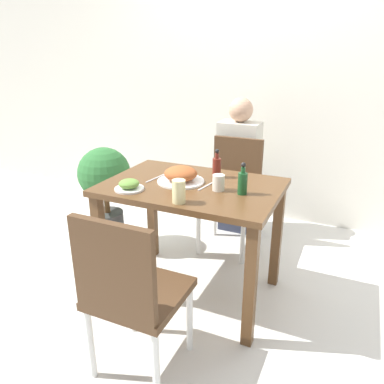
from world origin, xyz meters
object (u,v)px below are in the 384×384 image
at_px(person_figure, 238,167).
at_px(chair_near, 130,290).
at_px(sauce_bottle, 217,166).
at_px(drink_cup, 219,183).
at_px(condiment_bottle, 243,182).
at_px(chair_far, 232,188).
at_px(juice_glass, 179,191).
at_px(food_plate, 181,175).
at_px(side_plate, 129,185).
at_px(potted_plant_left, 105,185).

bearing_deg(person_figure, chair_near, -88.07).
xyz_separation_m(chair_near, sauce_bottle, (0.06, 0.94, 0.34)).
distance_m(drink_cup, condiment_bottle, 0.15).
relative_size(chair_near, sauce_bottle, 4.76).
xyz_separation_m(chair_far, juice_glass, (0.04, -1.03, 0.33)).
bearing_deg(chair_near, juice_glass, -93.69).
bearing_deg(drink_cup, food_plate, 171.35).
xyz_separation_m(drink_cup, juice_glass, (-0.12, -0.26, 0.02)).
xyz_separation_m(condiment_bottle, person_figure, (-0.36, 1.08, -0.25)).
bearing_deg(drink_cup, juice_glass, -115.33).
relative_size(food_plate, sauce_bottle, 1.56).
height_order(chair_near, sauce_bottle, sauce_bottle).
relative_size(chair_far, sauce_bottle, 4.76).
height_order(chair_near, side_plate, chair_near).
bearing_deg(drink_cup, chair_near, -102.14).
bearing_deg(chair_near, drink_cup, -102.14).
distance_m(chair_far, sauce_bottle, 0.64).
distance_m(chair_far, drink_cup, 0.84).
xyz_separation_m(drink_cup, potted_plant_left, (-1.08, 0.35, -0.29)).
bearing_deg(condiment_bottle, person_figure, 108.41).
height_order(side_plate, sauce_bottle, sauce_bottle).
relative_size(chair_near, food_plate, 3.05).
bearing_deg(person_figure, condiment_bottle, -71.59).
relative_size(chair_near, drink_cup, 9.45).
height_order(sauce_bottle, condiment_bottle, same).
bearing_deg(chair_far, juice_glass, -88.03).
xyz_separation_m(drink_cup, condiment_bottle, (0.14, -0.00, 0.02)).
bearing_deg(potted_plant_left, chair_near, -48.92).
bearing_deg(food_plate, condiment_bottle, -5.85).
height_order(food_plate, potted_plant_left, food_plate).
distance_m(side_plate, drink_cup, 0.52).
bearing_deg(food_plate, juice_glass, -65.74).
relative_size(drink_cup, condiment_bottle, 0.50).
bearing_deg(side_plate, condiment_bottle, 18.26).
bearing_deg(potted_plant_left, sauce_bottle, -7.42).
bearing_deg(chair_far, chair_near, -89.76).
bearing_deg(juice_glass, potted_plant_left, 147.37).
bearing_deg(drink_cup, person_figure, 101.30).
relative_size(chair_far, potted_plant_left, 1.07).
bearing_deg(person_figure, food_plate, -92.62).
distance_m(food_plate, side_plate, 0.33).
height_order(condiment_bottle, potted_plant_left, condiment_bottle).
height_order(sauce_bottle, person_figure, person_figure).
bearing_deg(chair_far, condiment_bottle, -68.33).
distance_m(food_plate, condiment_bottle, 0.41).
xyz_separation_m(chair_near, juice_glass, (0.03, 0.45, 0.33)).
bearing_deg(chair_near, condiment_bottle, -112.60).
bearing_deg(potted_plant_left, side_plate, -42.42).
xyz_separation_m(side_plate, condiment_bottle, (0.62, 0.20, 0.04)).
relative_size(sauce_bottle, person_figure, 0.16).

